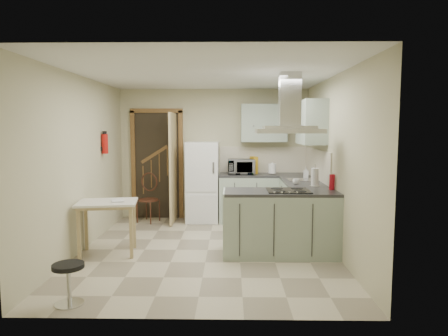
{
  "coord_description": "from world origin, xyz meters",
  "views": [
    {
      "loc": [
        0.34,
        -5.62,
        1.77
      ],
      "look_at": [
        0.23,
        0.45,
        1.15
      ],
      "focal_mm": 32.0,
      "sensor_mm": 36.0,
      "label": 1
    }
  ],
  "objects_px": {
    "peninsula": "(280,223)",
    "stool": "(69,284)",
    "fridge": "(203,182)",
    "bentwood_chair": "(148,200)",
    "drop_leaf_table": "(108,228)",
    "microwave": "(241,167)",
    "extractor_hood": "(289,131)"
  },
  "relations": [
    {
      "from": "fridge",
      "to": "microwave",
      "type": "xyz_separation_m",
      "value": [
        0.73,
        -0.02,
        0.29
      ]
    },
    {
      "from": "stool",
      "to": "drop_leaf_table",
      "type": "bearing_deg",
      "value": 93.48
    },
    {
      "from": "extractor_hood",
      "to": "bentwood_chair",
      "type": "xyz_separation_m",
      "value": [
        -2.34,
        1.9,
        -1.3
      ]
    },
    {
      "from": "stool",
      "to": "microwave",
      "type": "xyz_separation_m",
      "value": [
        1.81,
        3.58,
        0.83
      ]
    },
    {
      "from": "fridge",
      "to": "stool",
      "type": "height_order",
      "value": "fridge"
    },
    {
      "from": "fridge",
      "to": "microwave",
      "type": "height_order",
      "value": "fridge"
    },
    {
      "from": "extractor_hood",
      "to": "stool",
      "type": "bearing_deg",
      "value": -146.03
    },
    {
      "from": "microwave",
      "to": "stool",
      "type": "bearing_deg",
      "value": -117.87
    },
    {
      "from": "peninsula",
      "to": "stool",
      "type": "relative_size",
      "value": 3.69
    },
    {
      "from": "bentwood_chair",
      "to": "stool",
      "type": "height_order",
      "value": "bentwood_chair"
    },
    {
      "from": "fridge",
      "to": "microwave",
      "type": "distance_m",
      "value": 0.78
    },
    {
      "from": "fridge",
      "to": "extractor_hood",
      "type": "distance_m",
      "value": 2.57
    },
    {
      "from": "fridge",
      "to": "drop_leaf_table",
      "type": "height_order",
      "value": "fridge"
    },
    {
      "from": "stool",
      "to": "bentwood_chair",
      "type": "bearing_deg",
      "value": 88.89
    },
    {
      "from": "peninsula",
      "to": "stool",
      "type": "xyz_separation_m",
      "value": [
        -2.31,
        -1.62,
        -0.24
      ]
    },
    {
      "from": "drop_leaf_table",
      "to": "stool",
      "type": "distance_m",
      "value": 1.61
    },
    {
      "from": "bentwood_chair",
      "to": "fridge",
      "type": "bearing_deg",
      "value": 27.27
    },
    {
      "from": "bentwood_chair",
      "to": "extractor_hood",
      "type": "bearing_deg",
      "value": -16.29
    },
    {
      "from": "fridge",
      "to": "bentwood_chair",
      "type": "height_order",
      "value": "fridge"
    },
    {
      "from": "bentwood_chair",
      "to": "stool",
      "type": "bearing_deg",
      "value": -68.33
    },
    {
      "from": "peninsula",
      "to": "microwave",
      "type": "bearing_deg",
      "value": 104.2
    },
    {
      "from": "extractor_hood",
      "to": "stool",
      "type": "distance_m",
      "value": 3.27
    },
    {
      "from": "drop_leaf_table",
      "to": "peninsula",
      "type": "bearing_deg",
      "value": -8.39
    },
    {
      "from": "bentwood_chair",
      "to": "microwave",
      "type": "distance_m",
      "value": 1.85
    },
    {
      "from": "extractor_hood",
      "to": "stool",
      "type": "xyz_separation_m",
      "value": [
        -2.41,
        -1.62,
        -1.51
      ]
    },
    {
      "from": "peninsula",
      "to": "stool",
      "type": "bearing_deg",
      "value": -144.9
    },
    {
      "from": "bentwood_chair",
      "to": "peninsula",
      "type": "bearing_deg",
      "value": -17.52
    },
    {
      "from": "stool",
      "to": "microwave",
      "type": "bearing_deg",
      "value": 63.17
    },
    {
      "from": "microwave",
      "to": "fridge",
      "type": "bearing_deg",
      "value": 177.5
    },
    {
      "from": "drop_leaf_table",
      "to": "bentwood_chair",
      "type": "height_order",
      "value": "bentwood_chair"
    },
    {
      "from": "fridge",
      "to": "microwave",
      "type": "bearing_deg",
      "value": -1.46
    },
    {
      "from": "extractor_hood",
      "to": "drop_leaf_table",
      "type": "relative_size",
      "value": 1.13
    }
  ]
}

